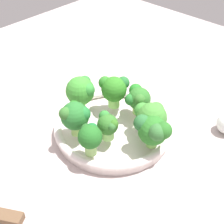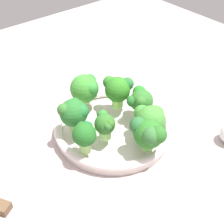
# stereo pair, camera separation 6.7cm
# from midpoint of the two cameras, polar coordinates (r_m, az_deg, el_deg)

# --- Properties ---
(ground_plane) EXTENTS (1.30, 1.30, 0.03)m
(ground_plane) POSITION_cam_midpoint_polar(r_m,az_deg,el_deg) (0.71, 3.83, -5.13)
(ground_plane) COLOR #B3A4A1
(bowl) EXTENTS (0.25, 0.25, 0.03)m
(bowl) POSITION_cam_midpoint_polar(r_m,az_deg,el_deg) (0.70, 2.75, -2.96)
(bowl) COLOR silver
(bowl) RESTS_ON ground_plane
(broccoli_floret_0) EXTENTS (0.06, 0.06, 0.07)m
(broccoli_floret_0) POSITION_cam_midpoint_polar(r_m,az_deg,el_deg) (0.64, -3.62, -0.20)
(broccoli_floret_0) COLOR #9BCB67
(broccoli_floret_0) RESTS_ON bowl
(broccoli_floret_1) EXTENTS (0.06, 0.06, 0.06)m
(broccoli_floret_1) POSITION_cam_midpoint_polar(r_m,az_deg,el_deg) (0.70, 7.54, 1.91)
(broccoli_floret_1) COLOR #93BD57
(broccoli_floret_1) RESTS_ON bowl
(broccoli_floret_2) EXTENTS (0.07, 0.07, 0.07)m
(broccoli_floret_2) POSITION_cam_midpoint_polar(r_m,az_deg,el_deg) (0.65, 9.42, -1.41)
(broccoli_floret_2) COLOR #82CE62
(broccoli_floret_2) RESTS_ON bowl
(broccoli_floret_3) EXTENTS (0.05, 0.04, 0.06)m
(broccoli_floret_3) POSITION_cam_midpoint_polar(r_m,az_deg,el_deg) (0.64, 1.82, -2.27)
(broccoli_floret_3) COLOR #93D06E
(broccoli_floret_3) RESTS_ON bowl
(broccoli_floret_4) EXTENTS (0.08, 0.06, 0.07)m
(broccoli_floret_4) POSITION_cam_midpoint_polar(r_m,az_deg,el_deg) (0.61, 9.46, -3.79)
(broccoli_floret_4) COLOR #88CA5C
(broccoli_floret_4) RESTS_ON bowl
(broccoli_floret_5) EXTENTS (0.07, 0.06, 0.07)m
(broccoli_floret_5) POSITION_cam_midpoint_polar(r_m,az_deg,el_deg) (0.72, -1.95, 3.96)
(broccoli_floret_5) COLOR #9EC872
(broccoli_floret_5) RESTS_ON bowl
(broccoli_floret_6) EXTENTS (0.05, 0.04, 0.06)m
(broccoli_floret_6) POSITION_cam_midpoint_polar(r_m,az_deg,el_deg) (0.60, -1.61, -3.90)
(broccoli_floret_6) COLOR #93C46A
(broccoli_floret_6) RESTS_ON bowl
(broccoli_floret_7) EXTENTS (0.06, 0.06, 0.07)m
(broccoli_floret_7) POSITION_cam_midpoint_polar(r_m,az_deg,el_deg) (0.71, 3.67, 3.83)
(broccoli_floret_7) COLOR #93DB66
(broccoli_floret_7) RESTS_ON bowl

